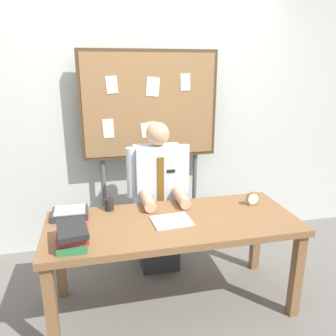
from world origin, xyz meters
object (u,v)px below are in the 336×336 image
object	(u,v)px
open_notebook	(172,221)
desk	(173,231)
paper_tray	(70,213)
desk_clock	(253,199)
bulletin_board	(150,109)
person	(158,204)
book_stack	(73,235)
pen_holder	(109,204)

from	to	relation	value
open_notebook	desk	bearing A→B (deg)	50.86
open_notebook	paper_tray	xyz separation A→B (m)	(-0.72, 0.25, 0.02)
desk_clock	bulletin_board	bearing A→B (deg)	131.56
person	desk_clock	xyz separation A→B (m)	(0.70, -0.41, 0.14)
paper_tray	desk	bearing A→B (deg)	-17.60
bulletin_board	person	bearing A→B (deg)	-89.96
paper_tray	book_stack	bearing A→B (deg)	-84.70
desk	book_stack	world-z (taller)	book_stack
book_stack	open_notebook	xyz separation A→B (m)	(0.68, 0.18, -0.06)
bulletin_board	open_notebook	world-z (taller)	bulletin_board
book_stack	pen_holder	size ratio (longest dim) A/B	1.93
desk_clock	paper_tray	bearing A→B (deg)	175.96
desk	desk_clock	distance (m)	0.72
pen_holder	paper_tray	distance (m)	0.30
open_notebook	desk_clock	size ratio (longest dim) A/B	2.50
open_notebook	paper_tray	distance (m)	0.76
book_stack	paper_tray	world-z (taller)	book_stack
bulletin_board	paper_tray	bearing A→B (deg)	-137.06
book_stack	pen_holder	distance (m)	0.55
book_stack	open_notebook	distance (m)	0.70
desk_clock	book_stack	bearing A→B (deg)	-166.49
person	desk_clock	distance (m)	0.82
book_stack	desk_clock	xyz separation A→B (m)	(1.39, 0.33, -0.02)
desk	pen_holder	distance (m)	0.54
book_stack	desk_clock	bearing A→B (deg)	13.51
person	paper_tray	world-z (taller)	person
book_stack	pen_holder	world-z (taller)	pen_holder
desk_clock	person	bearing A→B (deg)	149.28
desk	bulletin_board	bearing A→B (deg)	90.01
desk_clock	pen_holder	size ratio (longest dim) A/B	0.69
desk	open_notebook	distance (m)	0.09
person	pen_holder	size ratio (longest dim) A/B	8.49
desk	desk_clock	world-z (taller)	desk_clock
book_stack	paper_tray	xyz separation A→B (m)	(-0.04, 0.43, -0.04)
person	book_stack	size ratio (longest dim) A/B	4.41
desk	paper_tray	world-z (taller)	paper_tray
bulletin_board	paper_tray	size ratio (longest dim) A/B	7.50
book_stack	paper_tray	size ratio (longest dim) A/B	1.19
open_notebook	pen_holder	xyz separation A→B (m)	(-0.43, 0.31, 0.04)
pen_holder	desk	bearing A→B (deg)	-33.04
desk	person	size ratio (longest dim) A/B	1.35
desk	person	xyz separation A→B (m)	(0.00, 0.55, -0.01)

